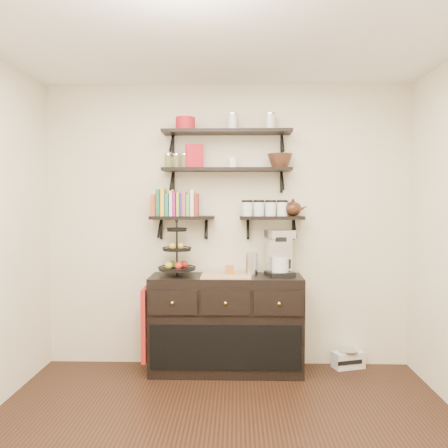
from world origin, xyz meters
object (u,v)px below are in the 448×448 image
Objects in this scene: coffee_maker at (280,254)px; radio at (348,359)px; fruit_stand at (177,257)px; sideboard at (226,324)px.

coffee_maker is 1.33× the size of radio.
radio is at bearing 4.36° from fruit_stand.
fruit_stand is 0.95m from coffee_maker.
sideboard is 3.29× the size of coffee_maker.
radio is (1.62, 0.12, -0.99)m from fruit_stand.
coffee_maker is at bearing 1.54° from fruit_stand.
fruit_stand is at bearing 179.55° from sideboard.
coffee_maker is at bearing 3.35° from sideboard.
fruit_stand is 1.56× the size of radio.
sideboard reaches higher than radio.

